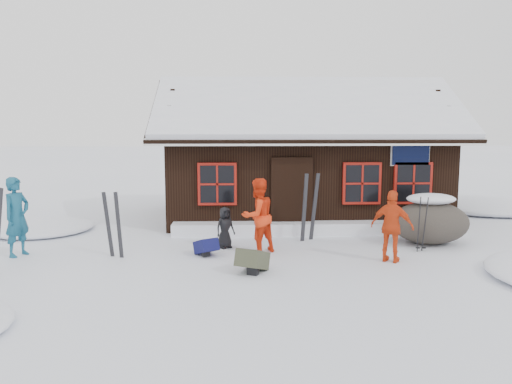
{
  "coord_description": "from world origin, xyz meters",
  "views": [
    {
      "loc": [
        -0.58,
        -10.82,
        2.91
      ],
      "look_at": [
        -0.11,
        1.16,
        1.3
      ],
      "focal_mm": 35.0,
      "sensor_mm": 36.0,
      "label": 1
    }
  ],
  "objects_px": {
    "backpack_olive": "(252,264)",
    "backpack_blue": "(206,249)",
    "boulder": "(430,221)",
    "skier_crouched": "(225,228)",
    "skier_teal": "(17,217)",
    "skier_orange_left": "(258,216)",
    "skier_orange_right": "(392,226)",
    "ski_poles": "(422,225)"
  },
  "relations": [
    {
      "from": "backpack_olive",
      "to": "backpack_blue",
      "type": "bearing_deg",
      "value": 152.32
    },
    {
      "from": "skier_orange_right",
      "to": "skier_crouched",
      "type": "bearing_deg",
      "value": 10.51
    },
    {
      "from": "skier_teal",
      "to": "skier_orange_right",
      "type": "bearing_deg",
      "value": -72.07
    },
    {
      "from": "skier_orange_right",
      "to": "backpack_olive",
      "type": "height_order",
      "value": "skier_orange_right"
    },
    {
      "from": "boulder",
      "to": "backpack_olive",
      "type": "relative_size",
      "value": 2.93
    },
    {
      "from": "skier_teal",
      "to": "backpack_blue",
      "type": "bearing_deg",
      "value": -68.08
    },
    {
      "from": "skier_crouched",
      "to": "backpack_blue",
      "type": "bearing_deg",
      "value": -153.97
    },
    {
      "from": "boulder",
      "to": "backpack_olive",
      "type": "distance_m",
      "value": 5.01
    },
    {
      "from": "backpack_blue",
      "to": "skier_orange_left",
      "type": "bearing_deg",
      "value": -20.79
    },
    {
      "from": "skier_orange_right",
      "to": "backpack_olive",
      "type": "xyz_separation_m",
      "value": [
        -2.99,
        -0.65,
        -0.6
      ]
    },
    {
      "from": "ski_poles",
      "to": "backpack_blue",
      "type": "xyz_separation_m",
      "value": [
        -4.97,
        -0.18,
        -0.48
      ]
    },
    {
      "from": "boulder",
      "to": "backpack_blue",
      "type": "height_order",
      "value": "boulder"
    },
    {
      "from": "skier_orange_right",
      "to": "backpack_olive",
      "type": "relative_size",
      "value": 2.38
    },
    {
      "from": "backpack_blue",
      "to": "backpack_olive",
      "type": "height_order",
      "value": "backpack_olive"
    },
    {
      "from": "skier_orange_right",
      "to": "backpack_olive",
      "type": "distance_m",
      "value": 3.12
    },
    {
      "from": "boulder",
      "to": "backpack_olive",
      "type": "xyz_separation_m",
      "value": [
        -4.45,
        -2.27,
        -0.39
      ]
    },
    {
      "from": "skier_orange_left",
      "to": "skier_crouched",
      "type": "distance_m",
      "value": 0.97
    },
    {
      "from": "skier_orange_left",
      "to": "skier_orange_right",
      "type": "distance_m",
      "value": 2.96
    },
    {
      "from": "boulder",
      "to": "skier_teal",
      "type": "bearing_deg",
      "value": -175.31
    },
    {
      "from": "skier_teal",
      "to": "boulder",
      "type": "xyz_separation_m",
      "value": [
        9.65,
        0.79,
        -0.33
      ]
    },
    {
      "from": "boulder",
      "to": "ski_poles",
      "type": "bearing_deg",
      "value": -123.08
    },
    {
      "from": "skier_orange_left",
      "to": "backpack_blue",
      "type": "height_order",
      "value": "skier_orange_left"
    },
    {
      "from": "skier_orange_left",
      "to": "skier_crouched",
      "type": "height_order",
      "value": "skier_orange_left"
    },
    {
      "from": "skier_orange_left",
      "to": "boulder",
      "type": "bearing_deg",
      "value": 154.59
    },
    {
      "from": "skier_teal",
      "to": "backpack_blue",
      "type": "xyz_separation_m",
      "value": [
        4.2,
        -0.13,
        -0.75
      ]
    },
    {
      "from": "skier_teal",
      "to": "boulder",
      "type": "relative_size",
      "value": 0.94
    },
    {
      "from": "ski_poles",
      "to": "backpack_olive",
      "type": "relative_size",
      "value": 2.03
    },
    {
      "from": "skier_orange_right",
      "to": "boulder",
      "type": "distance_m",
      "value": 2.19
    },
    {
      "from": "skier_orange_right",
      "to": "skier_crouched",
      "type": "relative_size",
      "value": 1.57
    },
    {
      "from": "skier_crouched",
      "to": "ski_poles",
      "type": "distance_m",
      "value": 4.59
    },
    {
      "from": "ski_poles",
      "to": "skier_teal",
      "type": "bearing_deg",
      "value": -179.7
    },
    {
      "from": "skier_crouched",
      "to": "backpack_olive",
      "type": "xyz_separation_m",
      "value": [
        0.59,
        -2.03,
        -0.32
      ]
    },
    {
      "from": "ski_poles",
      "to": "skier_orange_right",
      "type": "bearing_deg",
      "value": -138.1
    },
    {
      "from": "ski_poles",
      "to": "backpack_blue",
      "type": "height_order",
      "value": "ski_poles"
    },
    {
      "from": "boulder",
      "to": "skier_crouched",
      "type": "bearing_deg",
      "value": -177.23
    },
    {
      "from": "skier_teal",
      "to": "skier_orange_right",
      "type": "relative_size",
      "value": 1.15
    },
    {
      "from": "skier_orange_right",
      "to": "ski_poles",
      "type": "bearing_deg",
      "value": -106.55
    },
    {
      "from": "boulder",
      "to": "backpack_blue",
      "type": "relative_size",
      "value": 3.63
    },
    {
      "from": "skier_orange_left",
      "to": "backpack_blue",
      "type": "distance_m",
      "value": 1.38
    },
    {
      "from": "boulder",
      "to": "skier_orange_right",
      "type": "bearing_deg",
      "value": -132.05
    },
    {
      "from": "ski_poles",
      "to": "backpack_olive",
      "type": "height_order",
      "value": "ski_poles"
    },
    {
      "from": "skier_crouched",
      "to": "skier_orange_left",
      "type": "bearing_deg",
      "value": -65.25
    }
  ]
}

